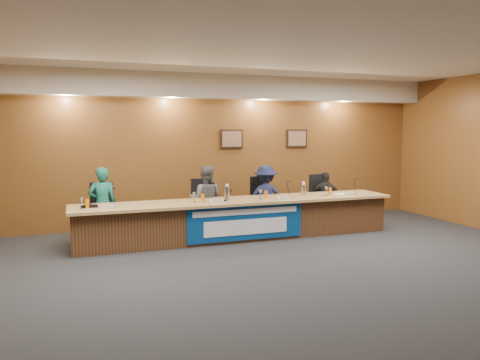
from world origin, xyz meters
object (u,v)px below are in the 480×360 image
at_px(panelist_d, 326,198).
at_px(carafe_right, 303,190).
at_px(panelist_a, 103,205).
at_px(office_chair_a, 103,215).
at_px(speakerphone, 89,206).
at_px(dais_body, 238,220).
at_px(panelist_b, 206,200).
at_px(office_chair_b, 204,209).
at_px(office_chair_d, 323,202).
at_px(office_chair_c, 263,206).
at_px(carafe_mid, 227,193).
at_px(panelist_c, 265,197).
at_px(banner, 246,223).

bearing_deg(panelist_d, carafe_right, 52.63).
distance_m(panelist_a, office_chair_a, 0.24).
distance_m(panelist_d, speakerphone, 4.93).
xyz_separation_m(dais_body, panelist_b, (-0.48, 0.56, 0.33)).
bearing_deg(office_chair_b, dais_body, -54.51).
distance_m(office_chair_a, office_chair_d, 4.63).
height_order(panelist_b, office_chair_a, panelist_b).
height_order(office_chair_b, speakerphone, speakerphone).
bearing_deg(office_chair_c, carafe_right, -46.88).
relative_size(office_chair_b, speakerphone, 1.50).
bearing_deg(carafe_mid, office_chair_a, 162.87).
bearing_deg(dais_body, office_chair_a, 164.91).
relative_size(office_chair_d, speakerphone, 1.50).
xyz_separation_m(carafe_mid, speakerphone, (-2.45, 0.00, -0.10)).
xyz_separation_m(panelist_b, panelist_c, (1.27, 0.00, -0.01)).
xyz_separation_m(dais_body, carafe_right, (1.39, 0.03, 0.51)).
xyz_separation_m(panelist_d, office_chair_d, (0.00, 0.10, -0.10)).
relative_size(panelist_a, office_chair_b, 2.89).
distance_m(office_chair_b, office_chair_d, 2.68).
xyz_separation_m(dais_body, panelist_a, (-2.43, 0.56, 0.34)).
height_order(banner, carafe_mid, carafe_mid).
height_order(panelist_a, speakerphone, panelist_a).
bearing_deg(carafe_mid, dais_body, 5.03).
bearing_deg(office_chair_c, dais_body, -140.85).
bearing_deg(panelist_c, panelist_b, 11.90).
bearing_deg(office_chair_c, office_chair_d, -0.58).
bearing_deg(office_chair_a, office_chair_d, 0.14).
xyz_separation_m(office_chair_c, office_chair_d, (1.41, 0.00, 0.00)).
relative_size(panelist_c, panelist_d, 1.16).
height_order(dais_body, office_chair_a, dais_body).
bearing_deg(office_chair_a, office_chair_b, 0.14).
relative_size(office_chair_b, carafe_right, 2.20).
relative_size(panelist_d, carafe_right, 5.26).
xyz_separation_m(carafe_right, speakerphone, (-4.07, -0.05, -0.08)).
distance_m(office_chair_a, speakerphone, 0.78).
bearing_deg(panelist_d, office_chair_b, 17.71).
distance_m(office_chair_b, carafe_right, 2.01).
bearing_deg(dais_body, carafe_right, 1.29).
xyz_separation_m(banner, panelist_c, (0.79, 0.97, 0.29)).
height_order(panelist_b, panelist_d, panelist_b).
distance_m(panelist_b, carafe_mid, 0.66).
bearing_deg(office_chair_d, panelist_b, 177.63).
bearing_deg(banner, panelist_c, 50.89).
relative_size(panelist_b, office_chair_d, 2.83).
relative_size(office_chair_d, carafe_right, 2.20).
bearing_deg(panelist_d, office_chair_a, 18.61).
bearing_deg(office_chair_d, panelist_c, 179.55).
relative_size(dais_body, banner, 2.73).
bearing_deg(banner, office_chair_b, 114.31).
height_order(panelist_c, office_chair_d, panelist_c).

